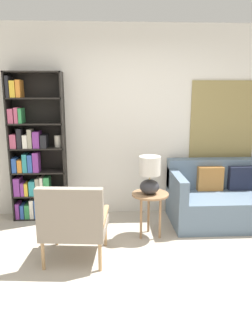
{
  "coord_description": "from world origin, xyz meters",
  "views": [
    {
      "loc": [
        -0.22,
        -2.71,
        1.8
      ],
      "look_at": [
        -0.01,
        1.08,
        0.9
      ],
      "focal_mm": 35.0,
      "sensor_mm": 36.0,
      "label": 1
    }
  ],
  "objects_px": {
    "couch": "(228,199)",
    "side_table": "(150,199)",
    "table_lamp": "(150,174)",
    "bookshelf": "(33,155)",
    "armchair": "(73,220)"
  },
  "relations": [
    {
      "from": "bookshelf",
      "to": "couch",
      "type": "relative_size",
      "value": 1.27
    },
    {
      "from": "side_table",
      "to": "armchair",
      "type": "bearing_deg",
      "value": -145.6
    },
    {
      "from": "armchair",
      "to": "couch",
      "type": "relative_size",
      "value": 0.54
    },
    {
      "from": "bookshelf",
      "to": "side_table",
      "type": "height_order",
      "value": "bookshelf"
    },
    {
      "from": "bookshelf",
      "to": "table_lamp",
      "type": "bearing_deg",
      "value": -25.5
    },
    {
      "from": "table_lamp",
      "to": "bookshelf",
      "type": "bearing_deg",
      "value": 154.5
    },
    {
      "from": "couch",
      "to": "side_table",
      "type": "relative_size",
      "value": 2.84
    },
    {
      "from": "bookshelf",
      "to": "couch",
      "type": "bearing_deg",
      "value": -5.88
    },
    {
      "from": "side_table",
      "to": "table_lamp",
      "type": "bearing_deg",
      "value": -132.48
    },
    {
      "from": "armchair",
      "to": "couch",
      "type": "xyz_separation_m",
      "value": [
        2.04,
        1.05,
        -0.16
      ]
    },
    {
      "from": "armchair",
      "to": "table_lamp",
      "type": "xyz_separation_m",
      "value": [
        0.87,
        0.59,
        0.33
      ]
    },
    {
      "from": "bookshelf",
      "to": "armchair",
      "type": "xyz_separation_m",
      "value": [
        0.68,
        -1.33,
        -0.45
      ]
    },
    {
      "from": "armchair",
      "to": "side_table",
      "type": "height_order",
      "value": "armchair"
    },
    {
      "from": "bookshelf",
      "to": "couch",
      "type": "xyz_separation_m",
      "value": [
        2.72,
        -0.28,
        -0.61
      ]
    },
    {
      "from": "side_table",
      "to": "table_lamp",
      "type": "relative_size",
      "value": 1.21
    }
  ]
}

